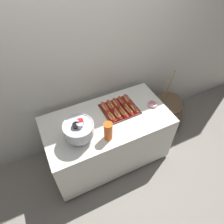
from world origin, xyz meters
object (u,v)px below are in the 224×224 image
(hot_dog_7, at_px, (116,103))
(hot_dog_8, at_px, (122,101))
(floor_vase, at_px, (166,113))
(buffet_table, at_px, (107,138))
(serving_tray, at_px, (120,109))
(donut, at_px, (152,104))
(punch_bowl, at_px, (79,129))
(cup_stack, at_px, (108,131))
(hot_dog_4, at_px, (134,108))
(hot_dog_3, at_px, (129,110))
(hot_dog_6, at_px, (111,105))
(hot_dog_5, at_px, (105,107))
(hot_dog_0, at_px, (111,116))
(hot_dog_2, at_px, (123,112))
(hot_dog_1, at_px, (117,114))
(hot_dog_9, at_px, (127,99))

(hot_dog_7, height_order, hot_dog_8, hot_dog_8)
(floor_vase, bearing_deg, buffet_table, -172.25)
(serving_tray, xyz_separation_m, donut, (0.39, -0.11, 0.01))
(punch_bowl, height_order, cup_stack, punch_bowl)
(buffet_table, bearing_deg, hot_dog_4, -0.53)
(hot_dog_3, relative_size, donut, 1.41)
(floor_vase, xyz_separation_m, punch_bowl, (-1.40, -0.27, 0.67))
(buffet_table, xyz_separation_m, punch_bowl, (-0.37, -0.13, 0.52))
(hot_dog_7, xyz_separation_m, hot_dog_8, (0.07, 0.00, 0.00))
(hot_dog_6, bearing_deg, hot_dog_7, 1.31)
(floor_vase, relative_size, hot_dog_4, 6.21)
(hot_dog_8, xyz_separation_m, cup_stack, (-0.37, -0.40, 0.07))
(hot_dog_4, xyz_separation_m, hot_dog_5, (-0.30, 0.16, -0.00))
(hot_dog_7, bearing_deg, hot_dog_8, 1.31)
(hot_dog_4, bearing_deg, hot_dog_0, -178.69)
(hot_dog_2, height_order, hot_dog_6, hot_dog_2)
(hot_dog_3, height_order, donut, hot_dog_3)
(hot_dog_2, distance_m, punch_bowl, 0.59)
(floor_vase, bearing_deg, hot_dog_8, 178.54)
(hot_dog_6, bearing_deg, hot_dog_4, -34.95)
(cup_stack, bearing_deg, hot_dog_6, 61.09)
(cup_stack, xyz_separation_m, donut, (0.69, 0.21, -0.09))
(hot_dog_0, height_order, hot_dog_3, hot_dog_3)
(buffet_table, distance_m, hot_dog_7, 0.47)
(hot_dog_4, bearing_deg, hot_dog_5, 152.50)
(hot_dog_4, bearing_deg, hot_dog_8, 115.75)
(serving_tray, xyz_separation_m, hot_dog_1, (-0.07, -0.08, 0.03))
(hot_dog_0, xyz_separation_m, hot_dog_1, (0.07, 0.00, 0.00))
(buffet_table, height_order, hot_dog_3, hot_dog_3)
(hot_dog_0, distance_m, hot_dog_1, 0.08)
(hot_dog_0, bearing_deg, hot_dog_5, 91.31)
(hot_dog_1, relative_size, punch_bowl, 0.48)
(hot_dog_5, relative_size, donut, 1.40)
(hot_dog_9, relative_size, cup_stack, 0.71)
(hot_dog_0, distance_m, hot_dog_5, 0.17)
(serving_tray, xyz_separation_m, hot_dog_8, (0.07, 0.08, 0.03))
(hot_dog_2, bearing_deg, hot_dog_6, 115.75)
(buffet_table, relative_size, hot_dog_7, 9.14)
(buffet_table, height_order, serving_tray, serving_tray)
(hot_dog_0, height_order, punch_bowl, punch_bowl)
(hot_dog_9, distance_m, cup_stack, 0.60)
(buffet_table, xyz_separation_m, hot_dog_9, (0.35, 0.16, 0.39))
(donut, bearing_deg, cup_stack, -163.11)
(hot_dog_0, height_order, hot_dog_5, same)
(hot_dog_3, distance_m, hot_dog_6, 0.22)
(hot_dog_7, height_order, cup_stack, cup_stack)
(hot_dog_8, bearing_deg, hot_dog_9, 1.31)
(hot_dog_5, distance_m, hot_dog_7, 0.15)
(hot_dog_1, distance_m, hot_dog_4, 0.23)
(punch_bowl, bearing_deg, hot_dog_2, 11.90)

